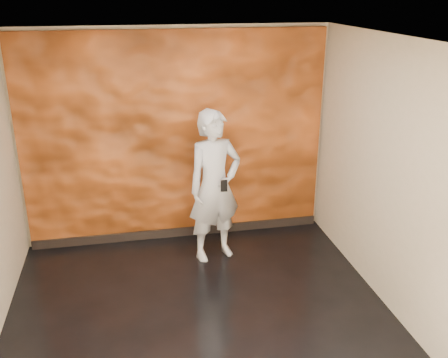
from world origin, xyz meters
TOP-DOWN VIEW (x-y plane):
  - room at (0.00, 0.00)m, footprint 4.02×4.02m
  - feature_wall at (0.00, 1.96)m, footprint 3.90×0.06m
  - baseboard at (0.00, 1.92)m, footprint 3.90×0.04m
  - man at (0.38, 1.30)m, footprint 0.80×0.64m
  - phone at (0.44, 1.04)m, footprint 0.08×0.02m

SIDE VIEW (x-z plane):
  - baseboard at x=0.00m, z-range 0.00..0.12m
  - man at x=0.38m, z-range 0.00..1.90m
  - phone at x=0.44m, z-range 0.98..1.13m
  - feature_wall at x=0.00m, z-range 0.00..2.75m
  - room at x=0.00m, z-range -0.01..2.81m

